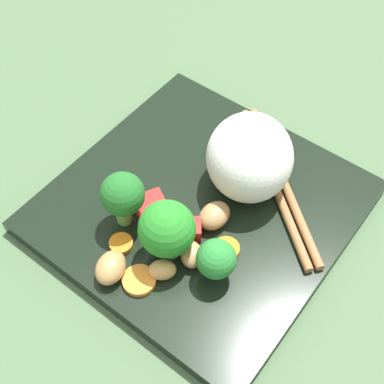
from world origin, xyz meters
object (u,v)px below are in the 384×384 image
(carrot_slice_2, at_px, (166,222))
(broccoli_floret_0, at_px, (167,230))
(rice_mound, at_px, (250,157))
(chopstick_pair, at_px, (278,182))
(square_plate, at_px, (201,207))

(carrot_slice_2, bearing_deg, broccoli_floret_0, -135.92)
(rice_mound, relative_size, chopstick_pair, 0.55)
(rice_mound, distance_m, chopstick_pair, 0.05)
(chopstick_pair, bearing_deg, square_plate, 92.51)
(square_plate, bearing_deg, rice_mound, -22.67)
(square_plate, height_order, carrot_slice_2, carrot_slice_2)
(rice_mound, xyz_separation_m, carrot_slice_2, (-0.09, 0.03, -0.04))
(rice_mound, xyz_separation_m, broccoli_floret_0, (-0.11, 0.01, 0.00))
(carrot_slice_2, bearing_deg, rice_mound, -18.76)
(square_plate, height_order, chopstick_pair, chopstick_pair)
(square_plate, relative_size, rice_mound, 2.89)
(square_plate, relative_size, chopstick_pair, 1.59)
(rice_mound, bearing_deg, carrot_slice_2, 161.24)
(rice_mound, bearing_deg, chopstick_pair, -57.23)
(rice_mound, xyz_separation_m, chopstick_pair, (0.02, -0.03, -0.03))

